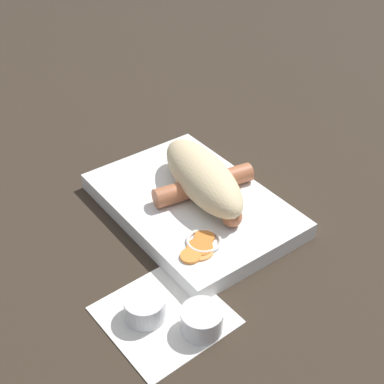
# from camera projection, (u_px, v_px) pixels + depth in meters

# --- Properties ---
(ground_plane) EXTENTS (3.00, 3.00, 0.00)m
(ground_plane) POSITION_uv_depth(u_px,v_px,m) (192.00, 211.00, 0.73)
(ground_plane) COLOR #33281E
(food_tray) EXTENTS (0.28, 0.19, 0.02)m
(food_tray) POSITION_uv_depth(u_px,v_px,m) (192.00, 205.00, 0.72)
(food_tray) COLOR white
(food_tray) RESTS_ON ground_plane
(bread_roll) EXTENTS (0.19, 0.10, 0.06)m
(bread_roll) POSITION_uv_depth(u_px,v_px,m) (202.00, 176.00, 0.71)
(bread_roll) COLOR beige
(bread_roll) RESTS_ON food_tray
(sausage) EXTENTS (0.17, 0.14, 0.03)m
(sausage) POSITION_uv_depth(u_px,v_px,m) (206.00, 186.00, 0.72)
(sausage) COLOR #B26642
(sausage) RESTS_ON food_tray
(pickled_veggies) EXTENTS (0.06, 0.07, 0.00)m
(pickled_veggies) POSITION_uv_depth(u_px,v_px,m) (201.00, 245.00, 0.64)
(pickled_veggies) COLOR orange
(pickled_veggies) RESTS_ON food_tray
(napkin) EXTENTS (0.13, 0.13, 0.00)m
(napkin) POSITION_uv_depth(u_px,v_px,m) (165.00, 315.00, 0.59)
(napkin) COLOR white
(napkin) RESTS_ON ground_plane
(condiment_cup_near) EXTENTS (0.05, 0.05, 0.03)m
(condiment_cup_near) POSITION_uv_depth(u_px,v_px,m) (145.00, 309.00, 0.58)
(condiment_cup_near) COLOR silver
(condiment_cup_near) RESTS_ON ground_plane
(condiment_cup_far) EXTENTS (0.05, 0.05, 0.03)m
(condiment_cup_far) POSITION_uv_depth(u_px,v_px,m) (202.00, 322.00, 0.56)
(condiment_cup_far) COLOR silver
(condiment_cup_far) RESTS_ON ground_plane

